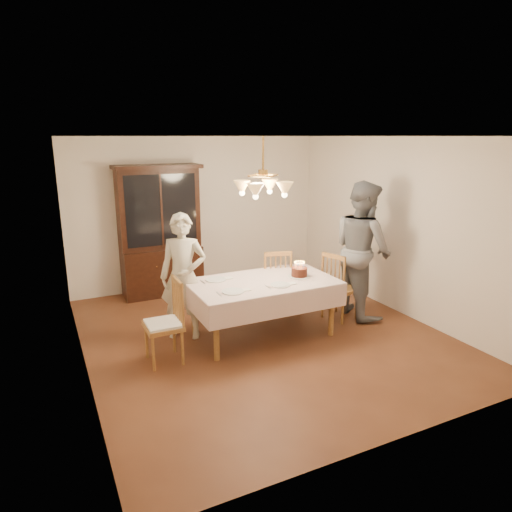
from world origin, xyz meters
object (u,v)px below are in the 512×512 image
elderly_woman (183,277)px  china_hutch (160,233)px  birthday_cake (299,273)px  chair_far_side (275,285)px  dining_table (263,286)px

elderly_woman → china_hutch: bearing=112.6°
china_hutch → birthday_cake: size_ratio=7.20×
chair_far_side → birthday_cake: bearing=-89.9°
china_hutch → chair_far_side: size_ratio=2.16×
china_hutch → birthday_cake: 2.66m
chair_far_side → birthday_cake: chair_far_side is taller
dining_table → chair_far_side: 0.85m
china_hutch → elderly_woman: size_ratio=1.30×
china_hutch → elderly_woman: china_hutch is taller
elderly_woman → dining_table: bearing=4.6°
elderly_woman → birthday_cake: elderly_woman is taller
dining_table → elderly_woman: size_ratio=1.14×
elderly_woman → birthday_cake: bearing=10.5°
dining_table → chair_far_side: (0.52, 0.62, -0.24)m
china_hutch → birthday_cake: china_hutch is taller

